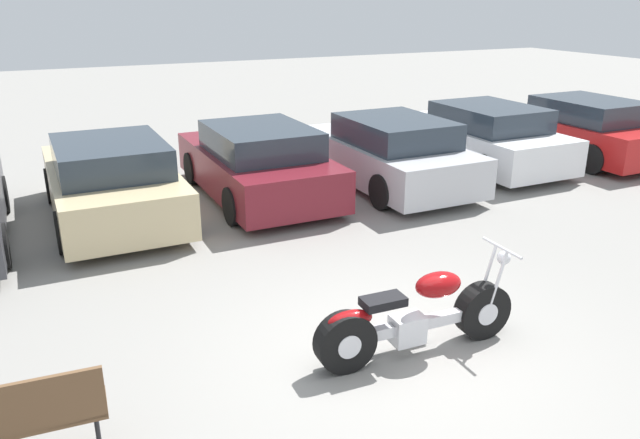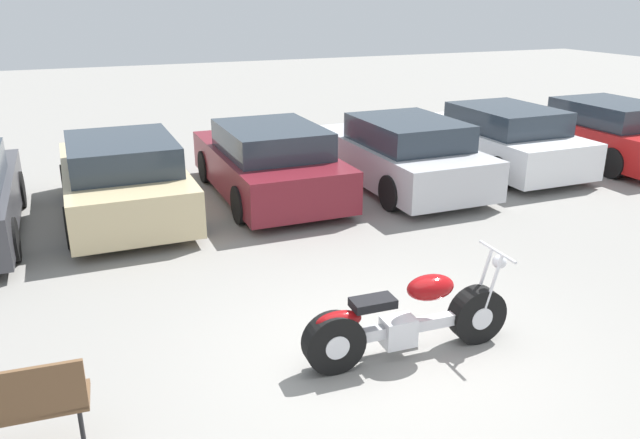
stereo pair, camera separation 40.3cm
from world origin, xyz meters
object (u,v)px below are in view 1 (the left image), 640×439
parked_car_champagne (112,181)px  parked_car_red (580,129)px  motorcycle (415,318)px  parked_car_white (482,137)px  parked_car_silver (389,153)px  parked_car_maroon (257,163)px  park_bench (0,420)px

parked_car_champagne → parked_car_red: 10.31m
motorcycle → parked_car_white: (5.55, 5.76, 0.24)m
parked_car_champagne → parked_car_red: bearing=-1.2°
motorcycle → parked_car_silver: (2.97, 5.38, 0.24)m
parked_car_maroon → parked_car_white: (5.15, 0.01, 0.00)m
parked_car_maroon → park_bench: bearing=-125.4°
parked_car_maroon → parked_car_red: 7.74m
parked_car_maroon → parked_car_red: bearing=-2.2°
parked_car_white → parked_car_red: 2.59m
parked_car_maroon → parked_car_white: 5.15m
parked_car_red → park_bench: bearing=-154.7°
park_bench → parked_car_maroon: bearing=54.6°
parked_car_white → parked_car_red: bearing=-6.7°
parked_car_champagne → parked_car_maroon: same height
parked_car_maroon → parked_car_red: same height
motorcycle → park_bench: 3.84m
parked_car_white → park_bench: bearing=-147.6°
park_bench → motorcycle: bearing=2.8°
parked_car_champagne → parked_car_silver: same height
parked_car_maroon → parked_car_red: (7.73, -0.29, 0.00)m
parked_car_white → park_bench: parked_car_white is taller
motorcycle → parked_car_red: (8.13, 5.46, 0.24)m
parked_car_champagne → parked_car_maroon: 2.58m
parked_car_white → motorcycle: bearing=-133.9°
parked_car_silver → park_bench: size_ratio=2.69×
parked_car_silver → parked_car_white: (2.58, 0.38, 0.00)m
park_bench → parked_car_red: bearing=25.3°
motorcycle → parked_car_white: 8.00m
parked_car_champagne → park_bench: bearing=-105.7°
motorcycle → park_bench: bearing=-177.2°
parked_car_red → parked_car_champagne: bearing=178.8°
parked_car_champagne → parked_car_maroon: size_ratio=1.00×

